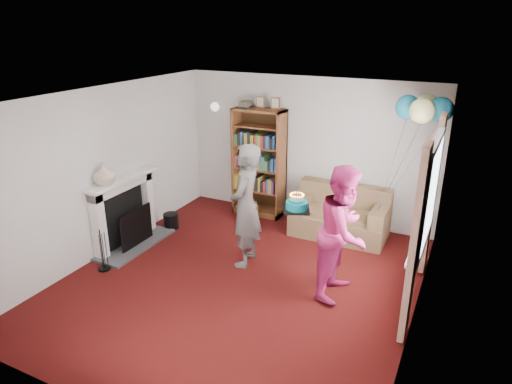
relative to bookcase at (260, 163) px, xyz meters
The scene contains 16 objects.
ground 2.62m from the bookcase, 70.53° to the right, with size 5.00×5.00×0.00m, color black.
wall_back 0.89m from the bookcase, 14.34° to the left, with size 4.50×0.02×2.50m, color silver.
wall_left 2.74m from the bookcase, 122.14° to the right, with size 0.02×5.00×2.50m, color silver.
wall_right 3.85m from the bookcase, 36.83° to the right, with size 0.02×5.00×2.50m, color silver.
ceiling 2.90m from the bookcase, 70.53° to the right, with size 4.50×5.00×0.01m, color white.
fireplace 2.50m from the bookcase, 121.13° to the right, with size 0.55×1.80×1.12m.
window_bay 3.47m from the bookcase, 29.41° to the right, with size 0.14×2.02×2.20m.
wall_sconce 1.32m from the bookcase, behind, with size 0.16×0.23×0.16m.
bookcase is the anchor object (origin of this frame).
sofa 1.75m from the bookcase, ahead, with size 1.53×0.81×0.81m.
wicker_basket 0.90m from the bookcase, 93.65° to the right, with size 0.35×0.35×0.32m.
person_striped 1.91m from the bookcase, 70.18° to the right, with size 0.66×0.43×1.80m, color black.
person_magenta 2.87m from the bookcase, 42.67° to the right, with size 0.85×0.66×1.74m, color #C2266B.
birthday_cake 2.47m from the bookcase, 53.07° to the right, with size 0.33×0.33×0.22m.
balloons 3.03m from the bookcase, ahead, with size 0.86×0.78×1.75m.
mantel_vase 2.80m from the bookcase, 118.05° to the right, with size 0.32×0.32×0.33m, color beige.
Camera 1 is at (2.59, -4.77, 3.36)m, focal length 32.00 mm.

